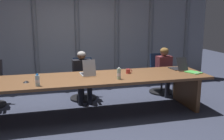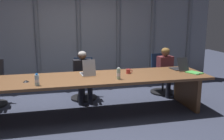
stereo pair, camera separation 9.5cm
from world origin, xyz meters
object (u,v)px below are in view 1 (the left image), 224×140
object	(u,v)px
laptop_left_mid	(88,72)
water_bottle_primary	(119,74)
office_chair_left_mid	(83,84)
coffee_mug_near	(128,71)
water_bottle_secondary	(37,81)
person_left_mid	(83,73)
laptop_center	(178,67)
office_chair_center	(161,78)
spiral_notepad	(194,72)
person_center	(166,68)
conference_mic_left_side	(26,81)

from	to	relation	value
laptop_left_mid	water_bottle_primary	world-z (taller)	laptop_left_mid
office_chair_left_mid	coffee_mug_near	bearing A→B (deg)	48.94
water_bottle_secondary	person_left_mid	bearing A→B (deg)	53.11
laptop_center	water_bottle_primary	bearing A→B (deg)	103.59
office_chair_center	water_bottle_primary	world-z (taller)	water_bottle_primary
office_chair_left_mid	office_chair_center	xyz separation A→B (m)	(1.94, 0.00, 0.01)
coffee_mug_near	spiral_notepad	distance (m)	1.34
person_left_mid	spiral_notepad	distance (m)	2.36
laptop_left_mid	laptop_center	distance (m)	1.97
person_center	water_bottle_secondary	size ratio (longest dim) A/B	5.50
person_center	coffee_mug_near	world-z (taller)	person_center
conference_mic_left_side	water_bottle_primary	bearing A→B (deg)	-6.22
person_left_mid	water_bottle_secondary	size ratio (longest dim) A/B	5.43
water_bottle_primary	conference_mic_left_side	distance (m)	1.65
laptop_center	office_chair_left_mid	xyz separation A→B (m)	(-1.95, 0.80, -0.45)
person_left_mid	conference_mic_left_side	bearing A→B (deg)	-50.85
office_chair_left_mid	water_bottle_secondary	xyz separation A→B (m)	(-0.94, -1.38, 0.49)
person_left_mid	coffee_mug_near	distance (m)	1.11
spiral_notepad	conference_mic_left_side	bearing A→B (deg)	155.39
person_left_mid	water_bottle_primary	bearing A→B (deg)	23.77
laptop_left_mid	conference_mic_left_side	size ratio (longest dim) A/B	3.83
laptop_center	coffee_mug_near	bearing A→B (deg)	89.32
laptop_left_mid	water_bottle_primary	size ratio (longest dim) A/B	1.91
office_chair_center	person_center	size ratio (longest dim) A/B	0.85
spiral_notepad	person_left_mid	bearing A→B (deg)	131.32
office_chair_left_mid	coffee_mug_near	xyz separation A→B (m)	(0.80, -0.88, 0.44)
office_chair_left_mid	conference_mic_left_side	distance (m)	1.64
office_chair_center	laptop_center	bearing A→B (deg)	-2.02
laptop_left_mid	office_chair_left_mid	distance (m)	0.95
water_bottle_primary	water_bottle_secondary	size ratio (longest dim) A/B	1.08
coffee_mug_near	conference_mic_left_side	xyz separation A→B (m)	(-1.95, -0.22, -0.03)
office_chair_left_mid	person_left_mid	size ratio (longest dim) A/B	0.83
water_bottle_secondary	coffee_mug_near	size ratio (longest dim) A/B	1.54
water_bottle_primary	laptop_center	bearing A→B (deg)	18.01
laptop_center	conference_mic_left_side	bearing A→B (deg)	91.05
coffee_mug_near	spiral_notepad	xyz separation A→B (m)	(1.31, -0.28, -0.04)
laptop_center	water_bottle_secondary	distance (m)	2.95
person_center	conference_mic_left_side	world-z (taller)	person_center
laptop_center	office_chair_left_mid	size ratio (longest dim) A/B	0.47
coffee_mug_near	person_left_mid	bearing A→B (deg)	138.96
person_center	laptop_left_mid	bearing A→B (deg)	-75.34
conference_mic_left_side	office_chair_center	bearing A→B (deg)	19.66
office_chair_center	coffee_mug_near	distance (m)	1.51
laptop_center	office_chair_center	world-z (taller)	laptop_center
water_bottle_primary	coffee_mug_near	xyz separation A→B (m)	(0.31, 0.40, -0.05)
laptop_center	spiral_notepad	size ratio (longest dim) A/B	1.20
laptop_left_mid	laptop_center	size ratio (longest dim) A/B	0.96
office_chair_left_mid	water_bottle_secondary	distance (m)	1.74
office_chair_center	spiral_notepad	bearing A→B (deg)	5.59
office_chair_left_mid	person_center	world-z (taller)	person_center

